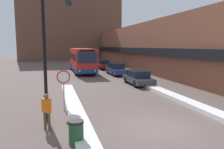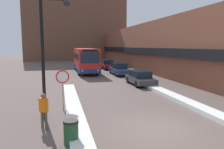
{
  "view_description": "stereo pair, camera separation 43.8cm",
  "coord_description": "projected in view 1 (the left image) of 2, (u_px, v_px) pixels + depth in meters",
  "views": [
    {
      "loc": [
        -4.72,
        -8.7,
        3.75
      ],
      "look_at": [
        -0.85,
        5.63,
        1.8
      ],
      "focal_mm": 35.0,
      "sensor_mm": 36.0,
      "label": 1
    },
    {
      "loc": [
        -4.3,
        -8.81,
        3.75
      ],
      "look_at": [
        -0.85,
        5.63,
        1.8
      ],
      "focal_mm": 35.0,
      "sensor_mm": 36.0,
      "label": 2
    }
  ],
  "objects": [
    {
      "name": "city_bus",
      "position": [
        82.0,
        60.0,
        30.86
      ],
      "size": [
        2.66,
        10.43,
        3.37
      ],
      "color": "red",
      "rests_on": "ground_plane"
    },
    {
      "name": "trash_bin",
      "position": [
        76.0,
        133.0,
        8.3
      ],
      "size": [
        0.59,
        0.59,
        0.95
      ],
      "color": "#234C2D",
      "rests_on": "ground_plane"
    },
    {
      "name": "snow_bank_right",
      "position": [
        183.0,
        100.0,
        14.66
      ],
      "size": [
        0.9,
        12.03,
        0.26
      ],
      "color": "silver",
      "rests_on": "ground_plane"
    },
    {
      "name": "building_backdrop_far",
      "position": [
        70.0,
        24.0,
        57.81
      ],
      "size": [
        26.0,
        8.0,
        18.83
      ],
      "color": "brown",
      "rests_on": "ground_plane"
    },
    {
      "name": "ground_plane",
      "position": [
        162.0,
        128.0,
        10.04
      ],
      "size": [
        160.0,
        160.0,
        0.0
      ],
      "primitive_type": "plane",
      "color": "brown"
    },
    {
      "name": "stop_sign",
      "position": [
        64.0,
        82.0,
        12.5
      ],
      "size": [
        0.76,
        0.08,
        2.37
      ],
      "color": "gray",
      "rests_on": "ground_plane"
    },
    {
      "name": "parked_car_middle",
      "position": [
        116.0,
        69.0,
        28.58
      ],
      "size": [
        1.83,
        4.81,
        1.55
      ],
      "color": "navy",
      "rests_on": "ground_plane"
    },
    {
      "name": "snow_bank_left",
      "position": [
        77.0,
        115.0,
        11.49
      ],
      "size": [
        0.9,
        17.55,
        0.24
      ],
      "color": "silver",
      "rests_on": "ground_plane"
    },
    {
      "name": "building_row_right",
      "position": [
        147.0,
        47.0,
        35.13
      ],
      "size": [
        5.5,
        60.0,
        7.02
      ],
      "color": "brown",
      "rests_on": "ground_plane"
    },
    {
      "name": "parked_car_front",
      "position": [
        138.0,
        78.0,
        21.18
      ],
      "size": [
        1.85,
        4.22,
        1.38
      ],
      "color": "#38383D",
      "rests_on": "ground_plane"
    },
    {
      "name": "street_lamp",
      "position": [
        50.0,
        45.0,
        10.56
      ],
      "size": [
        1.46,
        0.36,
        6.12
      ],
      "color": "black",
      "rests_on": "ground_plane"
    },
    {
      "name": "parked_car_back",
      "position": [
        103.0,
        64.0,
        35.74
      ],
      "size": [
        1.86,
        4.89,
        1.49
      ],
      "color": "maroon",
      "rests_on": "ground_plane"
    },
    {
      "name": "pedestrian",
      "position": [
        47.0,
        108.0,
        9.72
      ],
      "size": [
        0.44,
        0.47,
        1.65
      ],
      "rotation": [
        0.0,
        0.0,
        -0.88
      ],
      "color": "brown",
      "rests_on": "ground_plane"
    }
  ]
}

